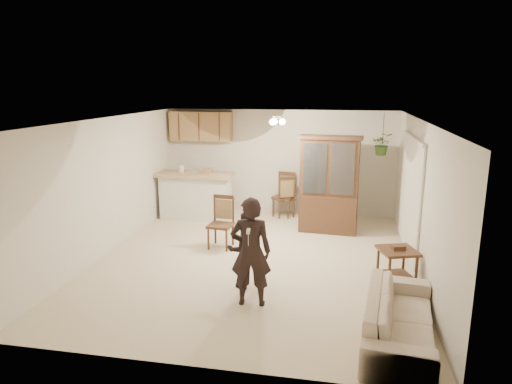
% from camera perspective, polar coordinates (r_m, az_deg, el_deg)
% --- Properties ---
extents(floor, '(6.50, 6.50, 0.00)m').
position_cam_1_polar(floor, '(8.28, -0.19, -8.50)').
color(floor, beige).
rests_on(floor, ground).
extents(ceiling, '(5.50, 6.50, 0.02)m').
position_cam_1_polar(ceiling, '(7.71, -0.21, 9.02)').
color(ceiling, silver).
rests_on(ceiling, wall_back).
extents(wall_back, '(5.50, 0.02, 2.50)m').
position_cam_1_polar(wall_back, '(11.05, 2.99, 3.75)').
color(wall_back, beige).
rests_on(wall_back, ground).
extents(wall_front, '(5.50, 0.02, 2.50)m').
position_cam_1_polar(wall_front, '(4.89, -7.50, -8.68)').
color(wall_front, beige).
rests_on(wall_front, ground).
extents(wall_left, '(0.02, 6.50, 2.50)m').
position_cam_1_polar(wall_left, '(8.83, -18.00, 0.71)').
color(wall_left, beige).
rests_on(wall_left, ground).
extents(wall_right, '(0.02, 6.50, 2.50)m').
position_cam_1_polar(wall_right, '(7.88, 19.85, -0.91)').
color(wall_right, beige).
rests_on(wall_right, ground).
extents(breakfast_bar, '(1.60, 0.55, 1.00)m').
position_cam_1_polar(breakfast_bar, '(10.75, -7.53, -0.70)').
color(breakfast_bar, silver).
rests_on(breakfast_bar, floor).
extents(bar_top, '(1.75, 0.70, 0.08)m').
position_cam_1_polar(bar_top, '(10.63, -7.62, 2.18)').
color(bar_top, tan).
rests_on(bar_top, breakfast_bar).
extents(upper_cabinets, '(1.50, 0.34, 0.70)m').
position_cam_1_polar(upper_cabinets, '(11.18, -6.87, 8.18)').
color(upper_cabinets, olive).
rests_on(upper_cabinets, wall_back).
extents(vertical_blinds, '(0.06, 2.30, 2.10)m').
position_cam_1_polar(vertical_blinds, '(8.77, 18.64, -0.43)').
color(vertical_blinds, beige).
rests_on(vertical_blinds, wall_right).
extents(ceiling_fixture, '(0.36, 0.36, 0.20)m').
position_cam_1_polar(ceiling_fixture, '(8.87, 2.56, 8.91)').
color(ceiling_fixture, '#FFEABF').
rests_on(ceiling_fixture, ceiling).
extents(hanging_plant, '(0.43, 0.37, 0.48)m').
position_cam_1_polar(hanging_plant, '(10.06, 15.51, 5.81)').
color(hanging_plant, '#3B6327').
rests_on(hanging_plant, ceiling).
extents(plant_cord, '(0.01, 0.01, 0.65)m').
position_cam_1_polar(plant_cord, '(10.03, 15.63, 7.65)').
color(plant_cord, black).
rests_on(plant_cord, ceiling).
extents(sofa, '(0.96, 1.95, 0.73)m').
position_cam_1_polar(sofa, '(6.01, 17.56, -14.15)').
color(sofa, beige).
rests_on(sofa, floor).
extents(adult, '(0.70, 0.50, 1.80)m').
position_cam_1_polar(adult, '(6.40, -0.67, -6.56)').
color(adult, black).
rests_on(adult, floor).
extents(child, '(0.80, 0.73, 1.35)m').
position_cam_1_polar(child, '(7.02, -1.29, -6.69)').
color(child, black).
rests_on(child, floor).
extents(china_hutch, '(1.34, 0.60, 2.05)m').
position_cam_1_polar(china_hutch, '(9.70, 9.13, 0.83)').
color(china_hutch, '#382214').
rests_on(china_hutch, floor).
extents(side_table, '(0.68, 0.68, 0.66)m').
position_cam_1_polar(side_table, '(7.52, 17.17, -8.91)').
color(side_table, '#382214').
rests_on(side_table, floor).
extents(chair_bar, '(0.49, 0.49, 1.00)m').
position_cam_1_polar(chair_bar, '(8.83, -4.43, -5.18)').
color(chair_bar, '#382214').
rests_on(chair_bar, floor).
extents(chair_hutch_left, '(0.56, 0.56, 1.04)m').
position_cam_1_polar(chair_hutch_left, '(10.92, 3.47, -1.50)').
color(chair_hutch_left, '#382214').
rests_on(chair_hutch_left, floor).
extents(chair_hutch_right, '(0.60, 0.60, 1.00)m').
position_cam_1_polar(chair_hutch_right, '(10.90, 3.47, -1.60)').
color(chair_hutch_right, '#382214').
rests_on(chair_hutch_right, floor).
extents(controller_adult, '(0.06, 0.14, 0.04)m').
position_cam_1_polar(controller_adult, '(5.95, -0.97, -4.93)').
color(controller_adult, white).
rests_on(controller_adult, adult).
extents(controller_child, '(0.07, 0.11, 0.03)m').
position_cam_1_polar(controller_child, '(6.74, -0.83, -6.97)').
color(controller_child, white).
rests_on(controller_child, child).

